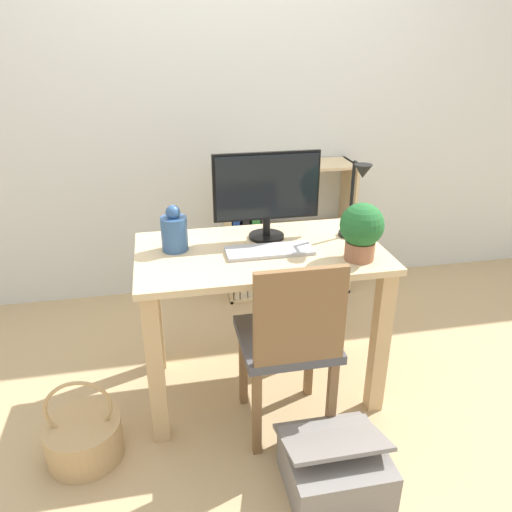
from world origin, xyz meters
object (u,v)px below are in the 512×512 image
Objects in this scene: potted_plant at (362,229)px; basket at (84,438)px; keyboard at (270,251)px; chair at (290,340)px; vase at (174,231)px; bookshelf at (265,237)px; monitor at (267,190)px; desk_lamp at (357,194)px; storage_box at (335,467)px.

potted_plant is 1.46m from basket.
keyboard is 0.41m from chair.
bookshelf is (0.61, 0.90, -0.44)m from vase.
monitor is at bearing 95.89° from chair.
vase is at bearing 164.69° from keyboard.
vase is 0.84× the size of potted_plant.
chair is 2.24× the size of basket.
chair is 1.32m from bookshelf.
monitor is 0.41m from desk_lamp.
potted_plant is at bearing -18.29° from vase.
basket is (-1.05, -1.29, -0.31)m from bookshelf.
potted_plant is 0.64× the size of basket.
basket is at bearing -162.35° from keyboard.
desk_lamp reaches higher than potted_plant.
desk_lamp reaches higher than bookshelf.
desk_lamp is (0.83, -0.05, 0.14)m from vase.
monitor reaches higher than bookshelf.
monitor is 0.47m from potted_plant.
monitor reaches higher than keyboard.
storage_box is (0.10, -0.80, -0.89)m from monitor.
storage_box is at bearing -78.70° from keyboard.
vase is 0.69m from chair.
vase is at bearing 40.75° from basket.
vase is 0.57× the size of desk_lamp.
desk_lamp is (0.42, 0.06, 0.22)m from keyboard.
desk_lamp is 1.16m from storage_box.
desk_lamp reaches higher than basket.
chair is at bearing -137.70° from desk_lamp.
desk_lamp is at bearing 48.02° from chair.
vase is 0.54× the size of basket.
desk_lamp reaches higher than chair.
keyboard is at bearing -97.59° from monitor.
potted_plant is at bearing 63.98° from storage_box.
bookshelf is 1.67m from storage_box.
storage_box is at bearing -92.63° from bookshelf.
desk_lamp is 1.58m from basket.
potted_plant is at bearing -21.52° from keyboard.
keyboard is 1.00× the size of basket.
keyboard is 1.85× the size of vase.
potted_plant is 0.55m from chair.
chair is (0.43, -0.41, -0.36)m from vase.
vase is 0.51× the size of storage_box.
basket is at bearing -175.71° from chair.
basket is (-1.22, -0.13, -0.79)m from potted_plant.
chair is (-0.39, -0.36, -0.50)m from desk_lamp.
bookshelf is (-0.22, 0.95, -0.58)m from desk_lamp.
bookshelf is (0.18, 0.84, -0.58)m from monitor.
desk_lamp is at bearing -15.66° from monitor.
keyboard is (-0.02, -0.17, -0.23)m from monitor.
monitor is at bearing 136.98° from potted_plant.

